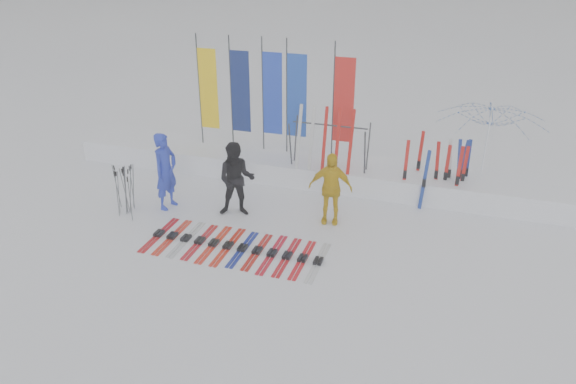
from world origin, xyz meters
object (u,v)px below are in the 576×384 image
(person_yellow, at_px, (330,188))
(ski_row, at_px, (235,247))
(ski_rack, at_px, (329,140))
(person_black, at_px, (236,180))
(tent_canopy, at_px, (486,151))
(person_blue, at_px, (166,171))

(person_yellow, height_order, ski_row, person_yellow)
(person_yellow, xyz_separation_m, ski_rack, (-0.51, 1.87, 0.50))
(person_black, height_order, ski_row, person_black)
(tent_canopy, relative_size, ski_rack, 1.37)
(tent_canopy, distance_m, ski_row, 6.94)
(person_yellow, xyz_separation_m, ski_row, (-1.68, -1.87, -0.85))
(person_blue, height_order, person_yellow, person_blue)
(person_blue, height_order, person_black, person_blue)
(person_black, xyz_separation_m, tent_canopy, (5.67, 3.00, 0.32))
(person_black, relative_size, ski_rack, 0.92)
(person_blue, height_order, ski_rack, person_blue)
(tent_canopy, bearing_deg, ski_row, -138.37)
(person_yellow, bearing_deg, ski_row, -139.69)
(person_blue, relative_size, person_black, 1.05)
(ski_row, distance_m, ski_rack, 4.14)
(person_blue, bearing_deg, person_yellow, -72.28)
(person_black, xyz_separation_m, ski_row, (0.57, -1.54, -0.90))
(person_black, height_order, ski_rack, person_black)
(person_yellow, bearing_deg, person_black, -179.30)
(person_blue, bearing_deg, tent_canopy, -56.36)
(person_black, bearing_deg, person_blue, 169.19)
(person_yellow, xyz_separation_m, tent_canopy, (3.42, 2.67, 0.37))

